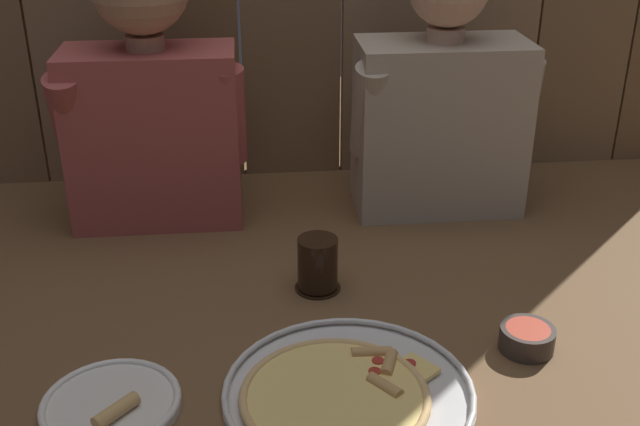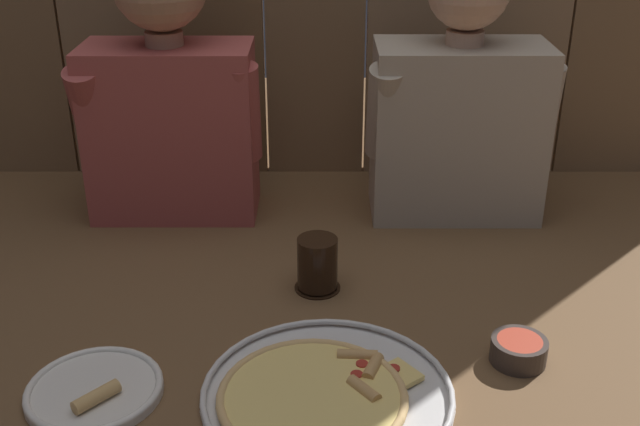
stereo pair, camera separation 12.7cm
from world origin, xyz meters
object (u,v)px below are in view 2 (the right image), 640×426
Objects in this scene: drinking_glass at (320,264)px; dipping_bowl at (521,350)px; pizza_tray at (325,393)px; dinner_plate at (97,389)px; diner_right at (463,97)px; diner_left at (171,82)px.

drinking_glass is 1.15× the size of dipping_bowl.
dipping_bowl reaches higher than pizza_tray.
diner_right reaches higher than dinner_plate.
diner_right reaches higher than pizza_tray.
diner_left is at bearing 116.20° from pizza_tray.
drinking_glass is (-0.01, 0.32, 0.04)m from pizza_tray.
dipping_bowl is at bearing -34.87° from drinking_glass.
pizza_tray is 0.78m from diner_right.
diner_left is (-0.65, 0.58, 0.28)m from dipping_bowl.
dinner_plate is 0.35× the size of diner_right.
dinner_plate is 0.68m from dipping_bowl.
drinking_glass is 0.51m from diner_right.
dinner_plate is 0.34× the size of diner_left.
diner_left is 0.63m from diner_right.
diner_left is (0.02, 0.66, 0.30)m from dinner_plate.
diner_left reaches higher than diner_right.
pizza_tray is at bearing -163.45° from dipping_bowl.
dinner_plate is 0.96m from diner_right.
drinking_glass is at bearing 91.63° from pizza_tray.
dinner_plate is 0.47m from drinking_glass.
drinking_glass is 0.18× the size of diner_right.
diner_right is (0.31, 0.35, 0.22)m from drinking_glass.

